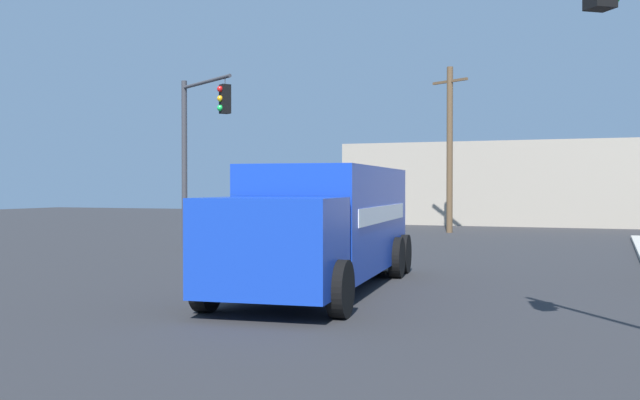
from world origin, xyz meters
name	(u,v)px	position (x,y,z in m)	size (l,w,h in m)	color
ground_plane	(305,287)	(0.00, 0.00, 0.00)	(100.00, 100.00, 0.00)	#2B2B2D
delivery_truck	(323,224)	(0.44, -0.02, 1.42)	(3.57, 8.61, 2.68)	#1438AD
traffic_light_secondary	(197,138)	(-7.22, 7.51, 3.96)	(3.09, 2.16, 6.08)	#38383D
utility_pole	(450,147)	(-1.00, 20.80, 4.17)	(1.95, 1.24, 8.07)	brown
building_backdrop	(529,184)	(1.81, 30.21, 2.42)	(21.32, 6.00, 4.83)	gray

